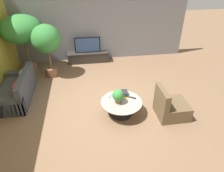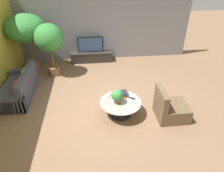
{
  "view_description": "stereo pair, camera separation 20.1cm",
  "coord_description": "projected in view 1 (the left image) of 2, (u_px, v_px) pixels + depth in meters",
  "views": [
    {
      "loc": [
        -0.55,
        -4.79,
        3.61
      ],
      "look_at": [
        0.17,
        0.0,
        0.55
      ],
      "focal_mm": 32.0,
      "sensor_mm": 36.0,
      "label": 1
    },
    {
      "loc": [
        -0.35,
        -4.81,
        3.61
      ],
      "look_at": [
        0.17,
        0.0,
        0.55
      ],
      "focal_mm": 32.0,
      "sensor_mm": 36.0,
      "label": 2
    }
  ],
  "objects": [
    {
      "name": "couch_by_wall",
      "position": [
        17.0,
        91.0,
        5.99
      ],
      "size": [
        0.84,
        1.76,
        0.84
      ],
      "rotation": [
        0.0,
        0.0,
        -1.57
      ],
      "color": "#3D424C",
      "rests_on": "ground"
    },
    {
      "name": "media_console",
      "position": [
        88.0,
        57.0,
        8.29
      ],
      "size": [
        1.69,
        0.5,
        0.42
      ],
      "color": "#2D2823",
      "rests_on": "ground"
    },
    {
      "name": "television",
      "position": [
        88.0,
        45.0,
        8.02
      ],
      "size": [
        1.03,
        0.13,
        0.62
      ],
      "color": "black",
      "rests_on": "media_console"
    },
    {
      "name": "remote_black",
      "position": [
        133.0,
        98.0,
        5.45
      ],
      "size": [
        0.15,
        0.12,
        0.02
      ],
      "primitive_type": "cube",
      "rotation": [
        0.0,
        0.0,
        0.96
      ],
      "color": "black",
      "rests_on": "coffee_table"
    },
    {
      "name": "armchair_wicker",
      "position": [
        170.0,
        107.0,
        5.35
      ],
      "size": [
        0.8,
        0.76,
        0.86
      ],
      "rotation": [
        0.0,
        0.0,
        1.57
      ],
      "color": "brown",
      "rests_on": "ground"
    },
    {
      "name": "potted_plant_tabletop",
      "position": [
        118.0,
        96.0,
        5.17
      ],
      "size": [
        0.31,
        0.31,
        0.39
      ],
      "color": "brown",
      "rests_on": "coffee_table"
    },
    {
      "name": "back_wall_stone",
      "position": [
        96.0,
        23.0,
        7.93
      ],
      "size": [
        7.4,
        0.12,
        3.0
      ],
      "primitive_type": "cube",
      "color": "slate",
      "rests_on": "ground"
    },
    {
      "name": "potted_palm_corner",
      "position": [
        46.0,
        41.0,
        6.67
      ],
      "size": [
        0.96,
        0.96,
        1.88
      ],
      "color": "brown",
      "rests_on": "ground"
    },
    {
      "name": "remote_silver",
      "position": [
        110.0,
        96.0,
        5.52
      ],
      "size": [
        0.11,
        0.16,
        0.02
      ],
      "primitive_type": "cube",
      "rotation": [
        0.0,
        0.0,
        -0.45
      ],
      "color": "gray",
      "rests_on": "coffee_table"
    },
    {
      "name": "ground_plane",
      "position": [
        107.0,
        102.0,
        6.0
      ],
      "size": [
        24.0,
        24.0,
        0.0
      ],
      "primitive_type": "plane",
      "color": "brown"
    },
    {
      "name": "book_stack",
      "position": [
        124.0,
        93.0,
        5.52
      ],
      "size": [
        0.23,
        0.28,
        0.14
      ],
      "color": "gold",
      "rests_on": "coffee_table"
    },
    {
      "name": "potted_palm_tall",
      "position": [
        22.0,
        31.0,
        6.81
      ],
      "size": [
        1.39,
        1.39,
        2.11
      ],
      "color": "brown",
      "rests_on": "ground"
    },
    {
      "name": "coffee_table",
      "position": [
        121.0,
        105.0,
        5.39
      ],
      "size": [
        1.11,
        1.11,
        0.42
      ],
      "color": "black",
      "rests_on": "ground"
    }
  ]
}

